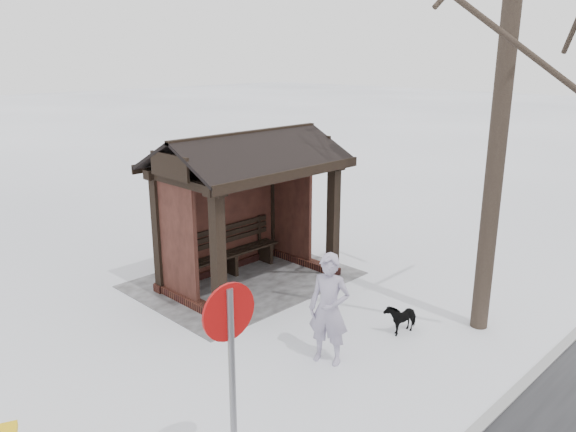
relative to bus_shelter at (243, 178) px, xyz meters
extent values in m
plane|color=white|center=(0.00, 0.16, -2.17)|extent=(120.00, 120.00, 0.00)
cube|color=gray|center=(0.00, 5.66, -2.16)|extent=(120.00, 0.15, 0.06)
cube|color=gray|center=(0.00, -0.04, -2.16)|extent=(4.20, 3.20, 0.02)
cube|color=#391814|center=(0.00, -0.74, -2.09)|extent=(3.30, 0.22, 0.16)
cube|color=#391814|center=(-1.50, 0.16, -2.09)|extent=(0.22, 2.10, 0.16)
cube|color=#391814|center=(1.50, 0.16, -2.09)|extent=(0.22, 2.10, 0.16)
cube|color=black|center=(-1.50, 1.06, -1.02)|extent=(0.20, 0.20, 2.30)
cube|color=black|center=(1.50, 1.06, -1.02)|extent=(0.20, 0.20, 2.30)
cube|color=black|center=(-1.50, -0.74, -1.02)|extent=(0.20, 0.20, 2.30)
cube|color=black|center=(1.50, -0.74, -1.02)|extent=(0.20, 0.20, 2.30)
cube|color=black|center=(0.00, -0.74, -0.94)|extent=(2.80, 0.08, 2.14)
cube|color=black|center=(-1.50, -0.16, -0.94)|extent=(0.08, 1.17, 2.14)
cube|color=black|center=(1.50, -0.16, -0.94)|extent=(0.08, 1.17, 2.14)
cube|color=black|center=(0.00, 1.06, 0.19)|extent=(3.40, 0.20, 0.18)
cube|color=black|center=(0.00, -0.74, 0.19)|extent=(3.40, 0.20, 0.18)
cylinder|color=black|center=(-1.50, 4.36, 2.11)|extent=(0.29, 0.29, 8.55)
imported|color=#9B92AB|center=(1.18, 3.27, -1.31)|extent=(0.61, 0.73, 1.72)
imported|color=black|center=(-0.40, 3.50, -1.91)|extent=(0.64, 0.35, 0.52)
cylinder|color=slate|center=(3.86, 4.27, -1.00)|extent=(0.07, 0.07, 2.33)
cylinder|color=#9F0B0B|center=(3.86, 4.25, -0.09)|extent=(0.61, 0.07, 0.61)
cylinder|color=white|center=(3.86, 4.23, -0.09)|extent=(0.47, 0.06, 0.47)
camera|label=1|loc=(6.99, 8.18, 2.33)|focal=35.00mm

